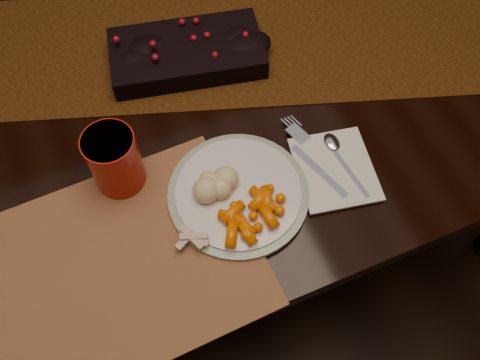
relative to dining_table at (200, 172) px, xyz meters
name	(u,v)px	position (x,y,z in m)	size (l,w,h in m)	color
floor	(208,228)	(0.00, 0.00, -0.38)	(5.00, 5.00, 0.00)	black
dining_table	(200,172)	(0.00, 0.00, 0.00)	(1.80, 1.00, 0.75)	black
table_runner	(197,47)	(0.05, 0.08, 0.38)	(1.68, 0.35, 0.00)	#40290F
centerpiece	(187,51)	(0.02, 0.05, 0.41)	(0.31, 0.16, 0.06)	black
placemat_main	(109,269)	(-0.26, -0.33, 0.38)	(0.49, 0.36, 0.00)	brown
dinner_plate	(238,193)	(-0.01, -0.29, 0.39)	(0.25, 0.25, 0.01)	silver
baby_carrots	(254,215)	(0.00, -0.35, 0.41)	(0.12, 0.10, 0.02)	#E55C00
mashed_potatoes	(216,178)	(-0.04, -0.26, 0.42)	(0.08, 0.07, 0.04)	tan
turkey_shreds	(194,238)	(-0.11, -0.35, 0.40)	(0.06, 0.05, 0.01)	#A18F85
napkin	(335,169)	(0.18, -0.31, 0.38)	(0.14, 0.16, 0.01)	silver
fork	(313,161)	(0.15, -0.28, 0.39)	(0.03, 0.18, 0.00)	silver
spoon	(344,164)	(0.20, -0.31, 0.39)	(0.03, 0.14, 0.00)	#B6B6B8
red_cup	(115,160)	(-0.19, -0.18, 0.44)	(0.09, 0.09, 0.12)	#A11709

